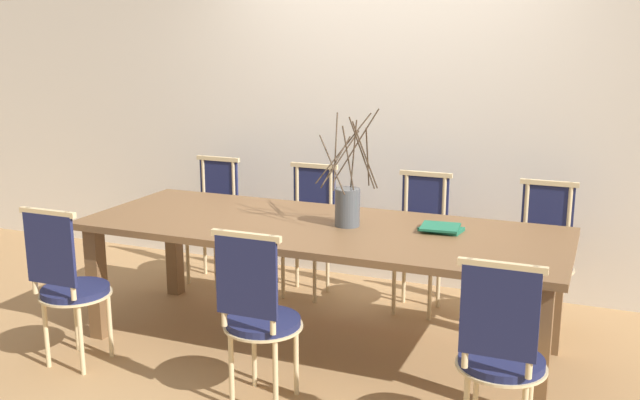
{
  "coord_description": "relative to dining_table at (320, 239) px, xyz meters",
  "views": [
    {
      "loc": [
        1.51,
        -3.68,
        1.8
      ],
      "look_at": [
        0.0,
        0.0,
        0.89
      ],
      "focal_mm": 40.0,
      "sensor_mm": 36.0,
      "label": 1
    }
  ],
  "objects": [
    {
      "name": "chair_near_leftend",
      "position": [
        -1.17,
        -0.79,
        -0.16
      ],
      "size": [
        0.4,
        0.4,
        0.92
      ],
      "color": "#1E234C",
      "rests_on": "ground_plane"
    },
    {
      "name": "chair_near_center",
      "position": [
        1.16,
        -0.79,
        -0.16
      ],
      "size": [
        0.4,
        0.4,
        0.92
      ],
      "color": "#1E234C",
      "rests_on": "ground_plane"
    },
    {
      "name": "wall_rear",
      "position": [
        0.0,
        1.3,
        0.94
      ],
      "size": [
        12.0,
        0.06,
        3.2
      ],
      "color": "silver",
      "rests_on": "ground_plane"
    },
    {
      "name": "book_stack",
      "position": [
        0.67,
        0.14,
        0.1
      ],
      "size": [
        0.25,
        0.22,
        0.03
      ],
      "color": "#1E6B4C",
      "rests_on": "dining_table"
    },
    {
      "name": "chair_far_leftend",
      "position": [
        -1.2,
        0.79,
        -0.16
      ],
      "size": [
        0.4,
        0.4,
        0.92
      ],
      "rotation": [
        0.0,
        0.0,
        3.14
      ],
      "color": "#1E234C",
      "rests_on": "ground_plane"
    },
    {
      "name": "chair_far_right",
      "position": [
        1.18,
        0.79,
        -0.16
      ],
      "size": [
        0.4,
        0.4,
        0.92
      ],
      "rotation": [
        0.0,
        0.0,
        3.14
      ],
      "color": "#1E234C",
      "rests_on": "ground_plane"
    },
    {
      "name": "dining_table",
      "position": [
        0.0,
        0.0,
        0.0
      ],
      "size": [
        2.79,
        1.04,
        0.74
      ],
      "color": "brown",
      "rests_on": "ground_plane"
    },
    {
      "name": "chair_far_center",
      "position": [
        0.39,
        0.79,
        -0.16
      ],
      "size": [
        0.4,
        0.4,
        0.92
      ],
      "rotation": [
        0.0,
        0.0,
        3.14
      ],
      "color": "#1E234C",
      "rests_on": "ground_plane"
    },
    {
      "name": "vase_centerpiece",
      "position": [
        0.15,
        0.05,
        0.21
      ],
      "size": [
        0.38,
        0.39,
        0.67
      ],
      "color": "#4C5156",
      "rests_on": "dining_table"
    },
    {
      "name": "chair_far_left",
      "position": [
        -0.41,
        0.79,
        -0.16
      ],
      "size": [
        0.4,
        0.4,
        0.92
      ],
      "rotation": [
        0.0,
        0.0,
        3.14
      ],
      "color": "#1E234C",
      "rests_on": "ground_plane"
    },
    {
      "name": "ground_plane",
      "position": [
        0.0,
        0.0,
        -0.66
      ],
      "size": [
        16.0,
        16.0,
        0.0
      ],
      "primitive_type": "plane",
      "color": "#A87F51"
    },
    {
      "name": "chair_near_left",
      "position": [
        0.0,
        -0.79,
        -0.16
      ],
      "size": [
        0.4,
        0.4,
        0.92
      ],
      "color": "#1E234C",
      "rests_on": "ground_plane"
    }
  ]
}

